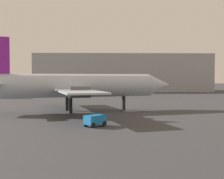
% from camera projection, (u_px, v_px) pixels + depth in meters
% --- Properties ---
extents(airplane_on_taxiway, '(33.39, 30.90, 11.64)m').
position_uv_depth(airplane_on_taxiway, '(75.00, 86.00, 47.92)').
color(airplane_on_taxiway, '#B2BCCC').
rests_on(airplane_on_taxiway, ground_plane).
extents(baggage_cart, '(2.63, 2.60, 1.30)m').
position_uv_depth(baggage_cart, '(95.00, 120.00, 33.25)').
color(baggage_cart, '#1972BF').
rests_on(baggage_cart, ground_plane).
extents(terminal_building, '(70.58, 23.97, 15.10)m').
position_uv_depth(terminal_building, '(122.00, 73.00, 126.16)').
color(terminal_building, '#999EA3').
rests_on(terminal_building, ground_plane).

